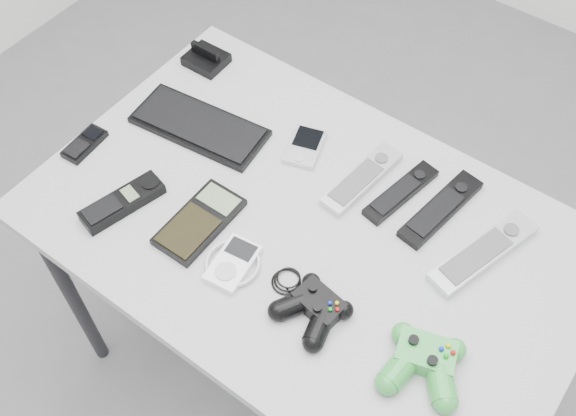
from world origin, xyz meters
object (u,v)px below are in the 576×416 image
Objects in this scene: remote_silver_b at (483,252)px; pda at (305,147)px; calculator at (199,221)px; desk at (308,243)px; controller_green at (424,361)px; remote_black_b at (441,208)px; mobile_phone at (85,144)px; remote_black_a at (401,192)px; remote_silver_a at (362,178)px; pda_keyboard at (199,126)px; mp3_player at (233,263)px; cordless_handset at (122,202)px; controller_black at (314,307)px.

pda is at bearing -165.64° from remote_silver_b.
desk is at bearing 34.61° from calculator.
remote_black_b is at bearing 96.35° from controller_green.
remote_silver_b reaches higher than mobile_phone.
calculator is (-0.05, -0.28, 0.00)m from pda.
calculator is (-0.28, -0.30, -0.00)m from remote_black_a.
controller_green reaches higher than remote_silver_a.
remote_black_a is 0.20m from remote_silver_b.
pda_keyboard is 1.99× the size of controller_green.
mp3_player is (-0.25, -0.34, -0.00)m from remote_black_b.
remote_silver_a reaches higher than desk.
mp3_player reaches higher than calculator.
controller_green is (0.33, -0.12, 0.09)m from desk.
remote_silver_a is (0.37, 0.09, 0.00)m from pda_keyboard.
controller_green is (0.02, -0.26, 0.01)m from remote_silver_b.
remote_black_a is (0.08, 0.02, -0.00)m from remote_silver_a.
calculator reaches higher than desk.
remote_black_b is at bearing 16.39° from remote_silver_a.
cordless_handset reaches higher than remote_silver_b.
remote_black_b is 1.93× the size of mp3_player.
calculator is 0.12m from mp3_player.
pda_keyboard is at bearing 162.91° from controller_black.
calculator reaches higher than pda.
controller_black is (0.46, -0.22, 0.01)m from pda_keyboard.
calculator is at bearing 162.87° from controller_green.
remote_black_a is 0.37m from controller_green.
remote_silver_a is 0.49m from cordless_handset.
mobile_phone is 0.91× the size of mp3_player.
remote_silver_a reaches higher than mobile_phone.
remote_black_b is at bearing 17.77° from remote_black_a.
remote_black_a is 0.68m from mobile_phone.
remote_black_b is 0.48m from calculator.
desk is 3.66× the size of pda_keyboard.
remote_silver_b is at bearing 41.41° from cordless_handset.
remote_silver_a is at bearing 115.33° from controller_black.
pda is at bearing 14.72° from pda_keyboard.
controller_green is at bearing -23.06° from pda_keyboard.
controller_black is 1.41× the size of controller_green.
pda is 0.62× the size of cordless_handset.
cordless_handset is (-0.52, -0.36, 0.00)m from remote_black_b.
remote_black_a is (0.11, 0.17, 0.07)m from desk.
mobile_phone is 0.55× the size of calculator.
remote_silver_b is 1.43× the size of cordless_handset.
desk is at bearing 136.60° from controller_black.
cordless_handset is at bearing -93.84° from pda_keyboard.
calculator is at bearing -176.69° from controller_black.
cordless_handset is 0.27m from mp3_player.
cordless_handset is 0.66m from controller_green.
desk is 0.52m from mobile_phone.
pda_keyboard is 1.20× the size of remote_silver_b.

